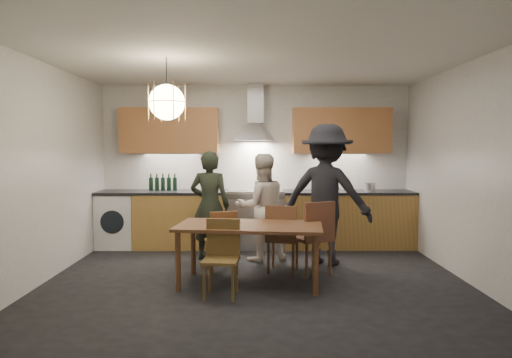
{
  "coord_description": "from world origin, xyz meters",
  "views": [
    {
      "loc": [
        -0.01,
        -5.27,
        1.6
      ],
      "look_at": [
        0.0,
        0.4,
        1.2
      ],
      "focal_mm": 32.0,
      "sensor_mm": 36.0,
      "label": 1
    }
  ],
  "objects_px": {
    "stock_pot": "(370,187)",
    "wine_bottles": "(163,182)",
    "chair_front": "(222,252)",
    "person_right": "(326,195)",
    "person_left": "(210,205)",
    "mixing_bowl": "(330,189)",
    "person_mid": "(262,207)",
    "chair_back_left": "(222,237)",
    "dining_table": "(250,231)"
  },
  "relations": [
    {
      "from": "dining_table",
      "to": "wine_bottles",
      "type": "height_order",
      "value": "wine_bottles"
    },
    {
      "from": "mixing_bowl",
      "to": "person_mid",
      "type": "bearing_deg",
      "value": -144.1
    },
    {
      "from": "chair_back_left",
      "to": "person_left",
      "type": "bearing_deg",
      "value": -90.12
    },
    {
      "from": "stock_pot",
      "to": "chair_back_left",
      "type": "bearing_deg",
      "value": -146.89
    },
    {
      "from": "person_mid",
      "to": "stock_pot",
      "type": "bearing_deg",
      "value": -168.53
    },
    {
      "from": "person_mid",
      "to": "stock_pot",
      "type": "height_order",
      "value": "person_mid"
    },
    {
      "from": "mixing_bowl",
      "to": "stock_pot",
      "type": "height_order",
      "value": "stock_pot"
    },
    {
      "from": "stock_pot",
      "to": "mixing_bowl",
      "type": "bearing_deg",
      "value": -174.44
    },
    {
      "from": "person_mid",
      "to": "person_right",
      "type": "height_order",
      "value": "person_right"
    },
    {
      "from": "person_right",
      "to": "dining_table",
      "type": "bearing_deg",
      "value": 65.26
    },
    {
      "from": "person_mid",
      "to": "stock_pot",
      "type": "distance_m",
      "value": 1.94
    },
    {
      "from": "person_left",
      "to": "person_mid",
      "type": "relative_size",
      "value": 1.03
    },
    {
      "from": "chair_back_left",
      "to": "stock_pot",
      "type": "distance_m",
      "value": 2.73
    },
    {
      "from": "chair_back_left",
      "to": "mixing_bowl",
      "type": "relative_size",
      "value": 2.5
    },
    {
      "from": "person_mid",
      "to": "person_left",
      "type": "bearing_deg",
      "value": -18.14
    },
    {
      "from": "dining_table",
      "to": "person_mid",
      "type": "relative_size",
      "value": 1.16
    },
    {
      "from": "wine_bottles",
      "to": "person_left",
      "type": "bearing_deg",
      "value": -46.48
    },
    {
      "from": "dining_table",
      "to": "chair_back_left",
      "type": "height_order",
      "value": "chair_back_left"
    },
    {
      "from": "chair_front",
      "to": "person_mid",
      "type": "distance_m",
      "value": 1.62
    },
    {
      "from": "mixing_bowl",
      "to": "wine_bottles",
      "type": "xyz_separation_m",
      "value": [
        -2.66,
        0.14,
        0.1
      ]
    },
    {
      "from": "dining_table",
      "to": "person_left",
      "type": "relative_size",
      "value": 1.13
    },
    {
      "from": "person_mid",
      "to": "mixing_bowl",
      "type": "relative_size",
      "value": 4.76
    },
    {
      "from": "stock_pot",
      "to": "dining_table",
      "type": "bearing_deg",
      "value": -133.53
    },
    {
      "from": "chair_front",
      "to": "person_right",
      "type": "bearing_deg",
      "value": 50.7
    },
    {
      "from": "person_mid",
      "to": "person_right",
      "type": "bearing_deg",
      "value": 151.96
    },
    {
      "from": "dining_table",
      "to": "person_mid",
      "type": "distance_m",
      "value": 1.16
    },
    {
      "from": "chair_front",
      "to": "person_left",
      "type": "xyz_separation_m",
      "value": [
        -0.28,
        1.57,
        0.31
      ]
    },
    {
      "from": "person_left",
      "to": "stock_pot",
      "type": "height_order",
      "value": "person_left"
    },
    {
      "from": "stock_pot",
      "to": "person_left",
      "type": "bearing_deg",
      "value": -161.9
    },
    {
      "from": "dining_table",
      "to": "person_right",
      "type": "height_order",
      "value": "person_right"
    },
    {
      "from": "person_left",
      "to": "mixing_bowl",
      "type": "xyz_separation_m",
      "value": [
        1.82,
        0.74,
        0.16
      ]
    },
    {
      "from": "chair_front",
      "to": "person_left",
      "type": "distance_m",
      "value": 1.63
    },
    {
      "from": "stock_pot",
      "to": "person_mid",
      "type": "bearing_deg",
      "value": -153.87
    },
    {
      "from": "person_right",
      "to": "mixing_bowl",
      "type": "height_order",
      "value": "person_right"
    },
    {
      "from": "dining_table",
      "to": "person_right",
      "type": "relative_size",
      "value": 0.92
    },
    {
      "from": "person_left",
      "to": "wine_bottles",
      "type": "height_order",
      "value": "person_left"
    },
    {
      "from": "person_mid",
      "to": "wine_bottles",
      "type": "distance_m",
      "value": 1.84
    },
    {
      "from": "dining_table",
      "to": "person_left",
      "type": "xyz_separation_m",
      "value": [
        -0.58,
        1.18,
        0.15
      ]
    },
    {
      "from": "person_left",
      "to": "person_mid",
      "type": "height_order",
      "value": "person_left"
    },
    {
      "from": "chair_front",
      "to": "mixing_bowl",
      "type": "bearing_deg",
      "value": 62.24
    },
    {
      "from": "stock_pot",
      "to": "wine_bottles",
      "type": "xyz_separation_m",
      "value": [
        -3.3,
        0.08,
        0.07
      ]
    },
    {
      "from": "person_mid",
      "to": "person_right",
      "type": "relative_size",
      "value": 0.79
    },
    {
      "from": "chair_front",
      "to": "dining_table",
      "type": "bearing_deg",
      "value": 58.84
    },
    {
      "from": "dining_table",
      "to": "mixing_bowl",
      "type": "height_order",
      "value": "mixing_bowl"
    },
    {
      "from": "wine_bottles",
      "to": "mixing_bowl",
      "type": "bearing_deg",
      "value": -2.97
    },
    {
      "from": "dining_table",
      "to": "chair_front",
      "type": "height_order",
      "value": "chair_front"
    },
    {
      "from": "chair_back_left",
      "to": "person_mid",
      "type": "relative_size",
      "value": 0.53
    },
    {
      "from": "chair_back_left",
      "to": "person_left",
      "type": "xyz_separation_m",
      "value": [
        -0.22,
        0.66,
        0.32
      ]
    },
    {
      "from": "person_mid",
      "to": "chair_front",
      "type": "bearing_deg",
      "value": 58.98
    },
    {
      "from": "stock_pot",
      "to": "wine_bottles",
      "type": "height_order",
      "value": "wine_bottles"
    }
  ]
}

